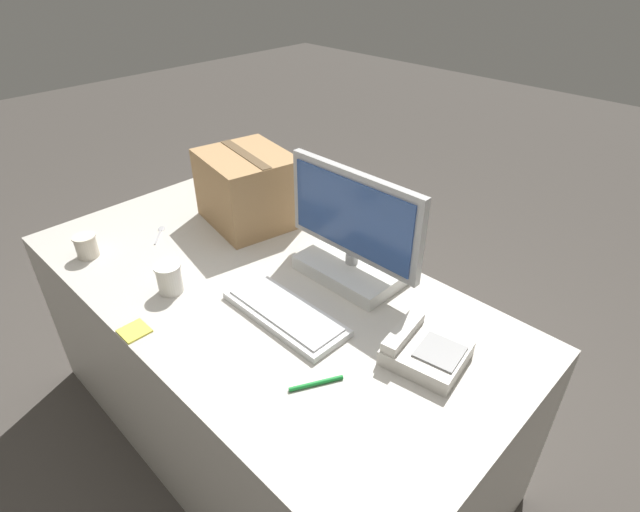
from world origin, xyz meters
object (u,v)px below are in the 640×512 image
Objects in this scene: monitor at (352,239)px; sticky_note_pad at (134,331)px; spoon at (160,232)px; paper_cup_left at (86,246)px; cardboard_box at (248,188)px; keyboard at (285,313)px; desk_phone at (424,351)px; pen_marker at (316,383)px; paper_cup_right at (169,278)px.

sticky_note_pad is at bearing -111.35° from monitor.
spoon is at bearing -156.76° from monitor.
cardboard_box is (0.21, 0.59, 0.10)m from paper_cup_left.
spoon is 0.28× the size of cardboard_box.
desk_phone is at bearing 20.38° from keyboard.
pen_marker is at bearing -144.82° from spoon.
desk_phone is (0.41, 0.15, 0.02)m from keyboard.
paper_cup_right is at bearing -126.39° from monitor.
spoon is (-1.15, -0.15, -0.03)m from desk_phone.
paper_cup_right is at bearing -166.40° from desk_phone.
monitor reaches higher than pen_marker.
paper_cup_left is at bearing -53.98° from pen_marker.
pen_marker is at bearing -28.17° from cardboard_box.
pen_marker is at bearing -58.55° from monitor.
paper_cup_left reaches higher than desk_phone.
paper_cup_right is at bearing -162.77° from spoon.
monitor is 4.65× the size of spoon.
desk_phone is 2.72× the size of paper_cup_left.
paper_cup_left is at bearing -109.34° from cardboard_box.
cardboard_box is at bearing 161.14° from desk_phone.
cardboard_box is (-0.97, 0.16, 0.11)m from desk_phone.
spoon is at bearing 83.54° from paper_cup_left.
monitor is 6.66× the size of sticky_note_pad.
desk_phone is at bearing -9.56° from cardboard_box.
sticky_note_pad is at bearing -66.63° from cardboard_box.
sticky_note_pad is (-0.53, -0.23, -0.00)m from pen_marker.
sticky_note_pad is (-0.27, -0.36, -0.01)m from keyboard.
pen_marker is (0.83, -0.44, -0.14)m from cardboard_box.
desk_phone is at bearing -130.05° from spoon.
monitor is at bearing 68.65° from sticky_note_pad.
spoon is at bearing 178.27° from desk_phone.
pen_marker is at bearing 23.69° from sticky_note_pad.
spoon is at bearing 142.40° from sticky_note_pad.
keyboard is 4.13× the size of paper_cup_right.
paper_cup_right is 0.75× the size of pen_marker.
monitor is 0.81m from spoon.
paper_cup_right is at bearing 117.40° from sticky_note_pad.
paper_cup_right is (0.40, 0.10, 0.01)m from paper_cup_left.
monitor is 5.20× the size of paper_cup_right.
paper_cup_right is 0.41m from spoon.
keyboard is at bearing -29.20° from cardboard_box.
keyboard is 0.41m from paper_cup_right.
sticky_note_pad is (0.47, -0.36, 0.00)m from spoon.
cardboard_box reaches higher than spoon.
paper_cup_right is 0.63m from pen_marker.
keyboard reaches higher than sticky_note_pad.
monitor is at bearing 53.61° from paper_cup_right.
desk_phone is 2.28× the size of paper_cup_right.
sticky_note_pad is at bearing -62.60° from paper_cup_right.
paper_cup_right is at bearing -57.77° from pen_marker.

